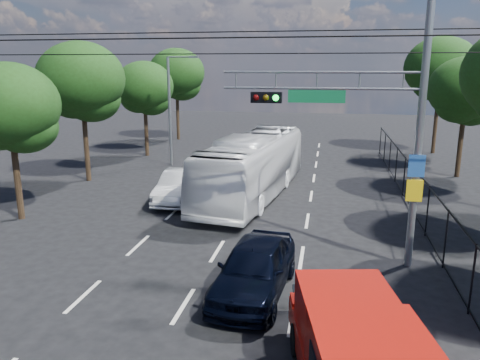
% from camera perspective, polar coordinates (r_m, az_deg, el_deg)
% --- Properties ---
extents(lane_markings, '(6.12, 38.00, 0.01)m').
position_cam_1_polar(lane_markings, '(22.47, 0.78, -2.92)').
color(lane_markings, beige).
rests_on(lane_markings, ground).
extents(signal_mast, '(6.43, 0.39, 9.50)m').
position_cam_1_polar(signal_mast, '(15.32, 16.79, 8.68)').
color(signal_mast, slate).
rests_on(signal_mast, ground).
extents(streetlight_left, '(2.09, 0.22, 7.08)m').
position_cam_1_polar(streetlight_left, '(30.99, -8.30, 8.95)').
color(streetlight_left, slate).
rests_on(streetlight_left, ground).
extents(utility_wires, '(22.00, 5.04, 0.74)m').
position_cam_1_polar(utility_wires, '(16.48, -2.39, 16.48)').
color(utility_wires, black).
rests_on(utility_wires, ground).
extents(fence_right, '(0.06, 34.03, 2.00)m').
position_cam_1_polar(fence_right, '(20.49, 21.29, -2.54)').
color(fence_right, black).
rests_on(fence_right, ground).
extents(tree_right_d, '(4.32, 4.32, 7.02)m').
position_cam_1_polar(tree_right_d, '(30.27, 25.85, 9.37)').
color(tree_right_d, black).
rests_on(tree_right_d, ground).
extents(tree_right_e, '(5.28, 5.28, 8.58)m').
position_cam_1_polar(tree_right_e, '(38.06, 23.27, 11.87)').
color(tree_right_e, black).
rests_on(tree_right_e, ground).
extents(tree_left_b, '(4.08, 4.08, 6.63)m').
position_cam_1_polar(tree_left_b, '(21.60, -26.19, 7.40)').
color(tree_left_b, black).
rests_on(tree_left_b, ground).
extents(tree_left_c, '(4.80, 4.80, 7.80)m').
position_cam_1_polar(tree_left_c, '(27.76, -18.70, 10.85)').
color(tree_left_c, black).
rests_on(tree_left_c, ground).
extents(tree_left_d, '(4.20, 4.20, 6.83)m').
position_cam_1_polar(tree_left_d, '(34.83, -11.54, 10.61)').
color(tree_left_d, black).
rests_on(tree_left_d, ground).
extents(tree_left_e, '(4.92, 4.92, 7.99)m').
position_cam_1_polar(tree_left_e, '(42.38, -7.71, 12.36)').
color(tree_left_e, black).
rests_on(tree_left_e, ground).
extents(red_pickup, '(2.99, 5.76, 2.05)m').
position_cam_1_polar(red_pickup, '(9.67, 14.21, -20.27)').
color(red_pickup, black).
rests_on(red_pickup, ground).
extents(navy_hatchback, '(2.28, 4.81, 1.59)m').
position_cam_1_polar(navy_hatchback, '(13.68, 1.80, -10.63)').
color(navy_hatchback, black).
rests_on(navy_hatchback, ground).
extents(white_bus, '(4.13, 11.55, 3.15)m').
position_cam_1_polar(white_bus, '(23.42, 1.59, 1.72)').
color(white_bus, white).
rests_on(white_bus, ground).
extents(white_van, '(1.76, 4.62, 1.50)m').
position_cam_1_polar(white_van, '(22.97, -7.34, -0.73)').
color(white_van, silver).
rests_on(white_van, ground).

